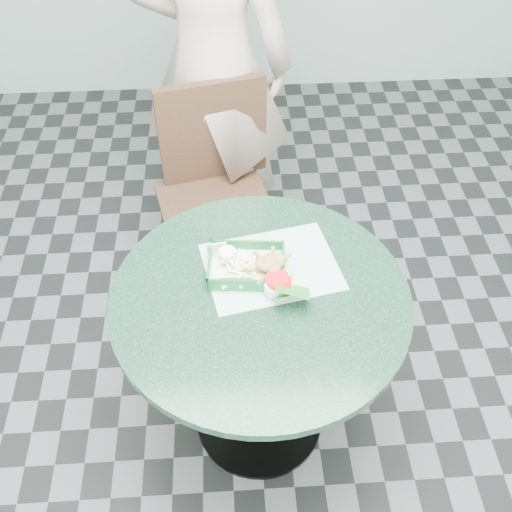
{
  "coord_description": "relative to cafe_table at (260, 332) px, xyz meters",
  "views": [
    {
      "loc": [
        -0.08,
        -1.16,
        2.16
      ],
      "look_at": [
        -0.01,
        0.1,
        0.84
      ],
      "focal_mm": 42.0,
      "sensor_mm": 36.0,
      "label": 1
    }
  ],
  "objects": [
    {
      "name": "cafe_table",
      "position": [
        0.0,
        0.0,
        0.0
      ],
      "size": [
        0.92,
        0.92,
        0.75
      ],
      "color": "black",
      "rests_on": "floor"
    },
    {
      "name": "fries_pile",
      "position": [
        -0.06,
        0.07,
        0.21
      ],
      "size": [
        0.13,
        0.14,
        0.04
      ],
      "primitive_type": null,
      "rotation": [
        0.0,
        0.0,
        0.33
      ],
      "color": "#FFE9B5",
      "rests_on": "food_basket"
    },
    {
      "name": "floor",
      "position": [
        0.0,
        0.0,
        -0.58
      ],
      "size": [
        4.0,
        5.0,
        0.02
      ],
      "primitive_type": "cube",
      "color": "#303335",
      "rests_on": "ground"
    },
    {
      "name": "dining_chair",
      "position": [
        -0.14,
        0.85,
        -0.05
      ],
      "size": [
        0.46,
        0.46,
        0.93
      ],
      "rotation": [
        0.0,
        0.0,
        0.23
      ],
      "color": "#4F2F1E",
      "rests_on": "floor"
    },
    {
      "name": "diner_person",
      "position": [
        -0.12,
        1.12,
        0.56
      ],
      "size": [
        0.94,
        0.74,
        2.27
      ],
      "primitive_type": "imported",
      "rotation": [
        0.0,
        0.0,
        2.88
      ],
      "color": "#BEA591",
      "rests_on": "floor"
    },
    {
      "name": "food_basket",
      "position": [
        -0.04,
        0.1,
        0.19
      ],
      "size": [
        0.24,
        0.17,
        0.05
      ],
      "rotation": [
        0.0,
        0.0,
        -0.09
      ],
      "color": "#0F5A21",
      "rests_on": "placemat"
    },
    {
      "name": "placemat",
      "position": [
        0.04,
        0.11,
        0.17
      ],
      "size": [
        0.46,
        0.38,
        0.0
      ],
      "primitive_type": "cube",
      "rotation": [
        0.0,
        0.0,
        0.2
      ],
      "color": "#9BD2C8",
      "rests_on": "cafe_table"
    },
    {
      "name": "garnish_cup",
      "position": [
        0.07,
        0.01,
        0.21
      ],
      "size": [
        0.13,
        0.13,
        0.05
      ],
      "rotation": [
        0.0,
        0.0,
        -0.16
      ],
      "color": "white",
      "rests_on": "food_basket"
    },
    {
      "name": "sauce_ramekin",
      "position": [
        -0.1,
        0.13,
        0.22
      ],
      "size": [
        0.06,
        0.06,
        0.03
      ],
      "rotation": [
        0.0,
        0.0,
        0.14
      ],
      "color": "silver",
      "rests_on": "food_basket"
    },
    {
      "name": "crab_sandwich",
      "position": [
        0.04,
        0.08,
        0.22
      ],
      "size": [
        0.13,
        0.13,
        0.08
      ],
      "rotation": [
        0.0,
        0.0,
        -0.22
      ],
      "color": "tan",
      "rests_on": "food_basket"
    }
  ]
}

